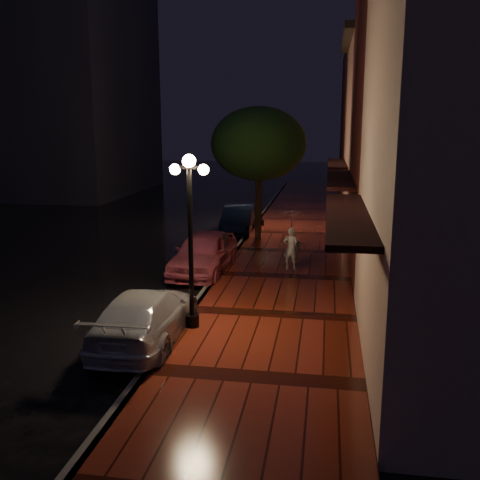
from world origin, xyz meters
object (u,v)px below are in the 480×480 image
Objects in this scene: street_tree at (259,146)px; woman_with_umbrella at (292,231)px; silver_car at (146,316)px; streetlamp_far at (261,177)px; streetlamp_near at (190,231)px; pink_car at (204,252)px; parking_meter at (225,248)px; navy_car at (238,219)px.

street_tree is 6.08m from woman_with_umbrella.
woman_with_umbrella is at bearing -115.85° from silver_car.
streetlamp_far is at bearing -68.06° from woman_with_umbrella.
pink_car is (-0.95, 5.44, -1.85)m from streetlamp_near.
streetlamp_far reaches higher than silver_car.
navy_car is at bearing 97.27° from parking_meter.
pink_car is 7.37m from navy_car.
navy_car is 0.91× the size of silver_car.
streetlamp_near is at bearing -86.41° from parking_meter.
streetlamp_near is 0.74× the size of street_tree.
pink_car is at bearing 15.32° from woman_with_umbrella.
street_tree is 1.32× the size of pink_car.
silver_car is at bearing -95.43° from parking_meter.
street_tree reaches higher than navy_car.
street_tree reaches higher than streetlamp_far.
street_tree is 6.67m from pink_car.
pink_car is 1.09× the size of navy_car.
streetlamp_near is 1.00× the size of streetlamp_far.
silver_car is 7.35m from woman_with_umbrella.
street_tree is 12.36m from silver_car.
streetlamp_far is 8.74m from parking_meter.
woman_with_umbrella is at bearing -75.61° from streetlamp_far.
streetlamp_near reaches higher than navy_car.
silver_car is 2.11× the size of woman_with_umbrella.
pink_car is at bearing -93.67° from navy_car.
pink_car is 0.98× the size of silver_car.
streetlamp_far is 0.74× the size of street_tree.
navy_car is at bearing -58.85° from woman_with_umbrella.
woman_with_umbrella is at bearing 12.30° from parking_meter.
streetlamp_far is 3.44m from street_tree.
street_tree is at bearing -62.82° from woman_with_umbrella.
navy_car reaches higher than silver_car.
woman_with_umbrella is (2.09, 5.86, -1.06)m from streetlamp_near.
pink_car is (-0.95, -8.56, -1.85)m from streetlamp_far.
streetlamp_far is 8.81m from pink_car.
streetlamp_near is 2.31m from silver_car.
pink_car is at bearing -102.29° from street_tree.
streetlamp_far is at bearing 86.39° from pink_car.
streetlamp_far is at bearing 94.91° from street_tree.
woman_with_umbrella reaches higher than parking_meter.
streetlamp_near is 14.00m from streetlamp_far.
woman_with_umbrella is at bearing -70.38° from street_tree.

